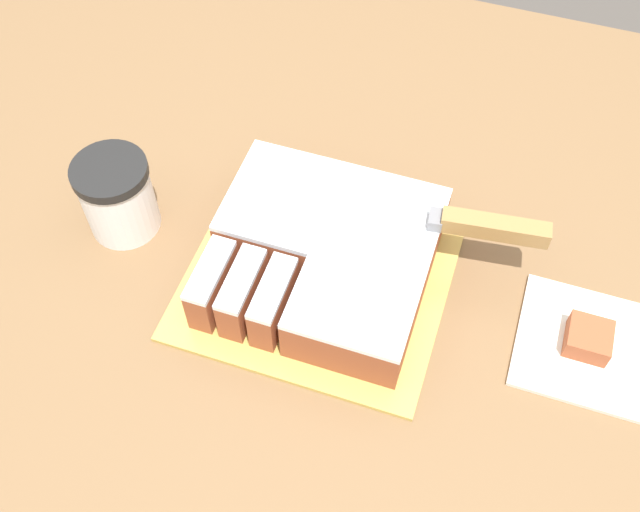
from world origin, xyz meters
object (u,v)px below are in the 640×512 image
object	(u,v)px
cake	(325,254)
knife	(459,223)
cake_board	(320,273)
brownie	(588,339)
coffee_cup	(118,196)

from	to	relation	value
cake	knife	xyz separation A→B (m)	(0.14, 0.06, 0.04)
cake_board	brownie	distance (m)	0.31
cake_board	brownie	xyz separation A→B (m)	(0.31, 0.00, 0.02)
cake	knife	size ratio (longest dim) A/B	0.70
cake_board	coffee_cup	bearing A→B (deg)	-179.30
cake	coffee_cup	xyz separation A→B (m)	(-0.26, -0.01, 0.01)
coffee_cup	knife	bearing A→B (deg)	9.67
brownie	coffee_cup	bearing A→B (deg)	-179.50
cake	knife	bearing A→B (deg)	23.60
cake_board	brownie	size ratio (longest dim) A/B	6.35
cake	coffee_cup	size ratio (longest dim) A/B	2.41
brownie	knife	bearing A→B (deg)	159.56
cake_board	coffee_cup	xyz separation A→B (m)	(-0.25, -0.00, 0.05)
knife	cake_board	bearing A→B (deg)	17.62
cake	knife	world-z (taller)	knife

